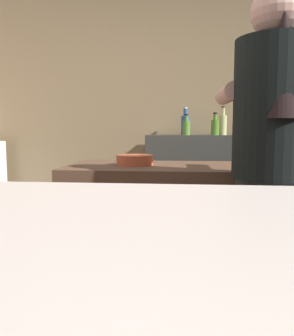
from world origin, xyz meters
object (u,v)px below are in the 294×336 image
at_px(bartender, 272,159).
at_px(bottle_vinegar, 185,124).
at_px(mixing_bowl, 135,160).
at_px(bottle_soy, 186,127).
at_px(bottle_olive_oil, 215,126).
at_px(bottle_hot_sauce, 223,124).

relative_size(bartender, bottle_vinegar, 6.72).
height_order(mixing_bowl, bottle_vinegar, bottle_vinegar).
bearing_deg(bottle_soy, bottle_olive_oil, -12.19).
distance_m(bottle_olive_oil, bottle_vinegar, 0.30).
xyz_separation_m(bartender, bottle_soy, (-0.35, 1.66, 0.15)).
bearing_deg(mixing_bowl, bottle_vinegar, 77.21).
height_order(bottle_olive_oil, bottle_vinegar, bottle_vinegar).
height_order(bottle_hot_sauce, bottle_olive_oil, bottle_hot_sauce).
xyz_separation_m(bartender, bottle_olive_oil, (-0.10, 1.60, 0.15)).
relative_size(bottle_soy, bottle_olive_oil, 0.95).
relative_size(mixing_bowl, bottle_vinegar, 0.83).
distance_m(bartender, bottle_soy, 1.70).
distance_m(bottle_soy, bottle_vinegar, 0.11).
distance_m(bartender, bottle_olive_oil, 1.61).
bearing_deg(bottle_soy, bottle_vinegar, 95.24).
relative_size(bartender, bottle_soy, 9.10).
bearing_deg(mixing_bowl, bottle_olive_oil, 64.23).
bearing_deg(bottle_vinegar, bartender, -78.43).
bearing_deg(bartender, bottle_vinegar, 9.84).
bearing_deg(bottle_vinegar, bottle_soy, -84.76).
distance_m(bottle_soy, bottle_hot_sauce, 0.33).
distance_m(mixing_bowl, bottle_olive_oil, 1.30).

